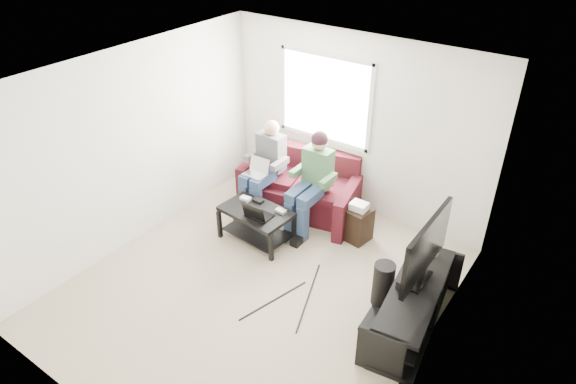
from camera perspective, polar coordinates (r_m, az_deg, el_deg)
The scene contains 26 objects.
floor at distance 6.37m, azimuth -3.29°, elevation -10.40°, with size 4.50×4.50×0.00m, color #C2B297.
ceiling at distance 5.02m, azimuth -4.20°, elevation 12.21°, with size 4.50×4.50×0.00m, color white.
wall_back at distance 7.26m, azimuth 7.50°, elevation 7.28°, with size 4.50×4.50×0.00m, color silver.
wall_front at distance 4.46m, azimuth -22.45°, elevation -13.08°, with size 4.50×4.50×0.00m, color silver.
wall_left at distance 6.88m, azimuth -16.89°, elevation 4.68°, with size 4.50×4.50×0.00m, color silver.
wall_right at distance 4.81m, azimuth 15.49°, elevation -7.77°, with size 4.50×4.50×0.00m, color silver.
window at distance 7.35m, azimuth 4.13°, elevation 10.33°, with size 1.48×0.04×1.28m.
sofa at distance 7.62m, azimuth 1.34°, elevation 0.44°, with size 2.01×1.17×0.86m.
person_left at distance 7.38m, azimuth -2.60°, elevation 3.14°, with size 0.40×0.70×1.36m.
person_right at distance 6.96m, azimuth 2.72°, elevation 1.83°, with size 0.40×0.71×1.40m.
laptop_silver at distance 7.25m, azimuth -3.59°, elevation 2.36°, with size 0.32×0.22×0.24m, color silver, non-canonical shape.
coffee_table at distance 6.92m, azimuth -3.55°, elevation -2.87°, with size 0.99×0.65×0.47m.
laptop_black at distance 6.67m, azimuth -3.24°, elevation -1.81°, with size 0.34×0.24×0.24m, color black, non-canonical shape.
controller_a at distance 7.07m, azimuth -4.77°, elevation -0.72°, with size 0.14×0.09×0.04m, color silver.
controller_b at distance 7.01m, azimuth -3.32°, elevation -0.96°, with size 0.14×0.09×0.04m, color black.
controller_c at distance 6.79m, azimuth -0.82°, elevation -2.12°, with size 0.14×0.09×0.04m, color gray.
tv_stand at distance 5.90m, azimuth 13.72°, elevation -12.44°, with size 0.71×1.70×0.54m.
tv at distance 5.49m, azimuth 15.10°, elevation -6.08°, with size 0.12×1.10×0.81m.
soundbar at distance 5.77m, azimuth 13.46°, elevation -8.91°, with size 0.12×0.50×0.10m, color black.
drink_cup at distance 6.15m, azimuth 16.05°, elevation -6.35°, with size 0.08×0.08×0.12m, color #B2854C.
console_white at distance 5.58m, azimuth 12.13°, elevation -14.33°, with size 0.30×0.22×0.06m, color silver.
console_grey at distance 6.06m, azimuth 14.96°, elevation -10.18°, with size 0.34×0.26×0.08m, color gray.
console_black at distance 5.82m, azimuth 13.62°, elevation -12.17°, with size 0.38×0.30×0.07m, color black.
subwoofer at distance 6.07m, azimuth 10.52°, elevation -10.03°, with size 0.24×0.24×0.56m, color black.
keyboard_floor at distance 6.02m, azimuth 9.17°, elevation -13.80°, with size 0.14×0.42×0.02m, color black.
end_table at distance 7.02m, azimuth 7.75°, elevation -3.43°, with size 0.32×0.32×0.58m.
Camera 1 is at (3.02, -3.65, 4.27)m, focal length 32.00 mm.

